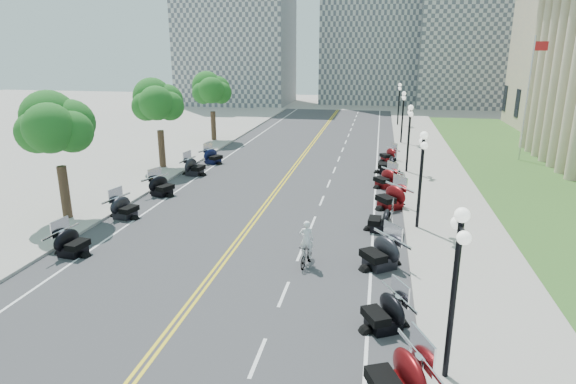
# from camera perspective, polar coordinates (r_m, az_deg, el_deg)

# --- Properties ---
(ground) EXTENTS (160.00, 160.00, 0.00)m
(ground) POSITION_cam_1_polar(r_m,az_deg,el_deg) (22.87, -6.46, -6.52)
(ground) COLOR gray
(road) EXTENTS (16.00, 90.00, 0.01)m
(road) POSITION_cam_1_polar(r_m,az_deg,el_deg) (32.01, -1.23, 0.35)
(road) COLOR #333335
(road) RESTS_ON ground
(centerline_yellow_a) EXTENTS (0.12, 90.00, 0.00)m
(centerline_yellow_a) POSITION_cam_1_polar(r_m,az_deg,el_deg) (32.03, -1.44, 0.37)
(centerline_yellow_a) COLOR yellow
(centerline_yellow_a) RESTS_ON road
(centerline_yellow_b) EXTENTS (0.12, 90.00, 0.00)m
(centerline_yellow_b) POSITION_cam_1_polar(r_m,az_deg,el_deg) (31.98, -1.02, 0.35)
(centerline_yellow_b) COLOR yellow
(centerline_yellow_b) RESTS_ON road
(edge_line_north) EXTENTS (0.12, 90.00, 0.00)m
(edge_line_north) POSITION_cam_1_polar(r_m,az_deg,el_deg) (31.35, 10.29, -0.25)
(edge_line_north) COLOR white
(edge_line_north) RESTS_ON road
(edge_line_south) EXTENTS (0.12, 90.00, 0.00)m
(edge_line_south) POSITION_cam_1_polar(r_m,az_deg,el_deg) (33.87, -11.88, 0.91)
(edge_line_south) COLOR white
(edge_line_south) RESTS_ON road
(lane_dash_4) EXTENTS (0.12, 2.00, 0.00)m
(lane_dash_4) POSITION_cam_1_polar(r_m,az_deg,el_deg) (15.33, -3.60, -18.98)
(lane_dash_4) COLOR white
(lane_dash_4) RESTS_ON road
(lane_dash_5) EXTENTS (0.12, 2.00, 0.00)m
(lane_dash_5) POSITION_cam_1_polar(r_m,az_deg,el_deg) (18.64, -0.51, -11.98)
(lane_dash_5) COLOR white
(lane_dash_5) RESTS_ON road
(lane_dash_6) EXTENTS (0.12, 2.00, 0.00)m
(lane_dash_6) POSITION_cam_1_polar(r_m,az_deg,el_deg) (22.18, 1.53, -7.14)
(lane_dash_6) COLOR white
(lane_dash_6) RESTS_ON road
(lane_dash_7) EXTENTS (0.12, 2.00, 0.00)m
(lane_dash_7) POSITION_cam_1_polar(r_m,az_deg,el_deg) (25.86, 2.96, -3.64)
(lane_dash_7) COLOR white
(lane_dash_7) RESTS_ON road
(lane_dash_8) EXTENTS (0.12, 2.00, 0.00)m
(lane_dash_8) POSITION_cam_1_polar(r_m,az_deg,el_deg) (29.62, 4.03, -1.02)
(lane_dash_8) COLOR white
(lane_dash_8) RESTS_ON road
(lane_dash_9) EXTENTS (0.12, 2.00, 0.00)m
(lane_dash_9) POSITION_cam_1_polar(r_m,az_deg,el_deg) (33.43, 4.86, 1.01)
(lane_dash_9) COLOR white
(lane_dash_9) RESTS_ON road
(lane_dash_10) EXTENTS (0.12, 2.00, 0.00)m
(lane_dash_10) POSITION_cam_1_polar(r_m,az_deg,el_deg) (37.29, 5.51, 2.62)
(lane_dash_10) COLOR white
(lane_dash_10) RESTS_ON road
(lane_dash_11) EXTENTS (0.12, 2.00, 0.00)m
(lane_dash_11) POSITION_cam_1_polar(r_m,az_deg,el_deg) (41.17, 6.05, 3.92)
(lane_dash_11) COLOR white
(lane_dash_11) RESTS_ON road
(lane_dash_12) EXTENTS (0.12, 2.00, 0.00)m
(lane_dash_12) POSITION_cam_1_polar(r_m,az_deg,el_deg) (45.07, 6.49, 5.00)
(lane_dash_12) COLOR white
(lane_dash_12) RESTS_ON road
(lane_dash_13) EXTENTS (0.12, 2.00, 0.00)m
(lane_dash_13) POSITION_cam_1_polar(r_m,az_deg,el_deg) (48.99, 6.86, 5.91)
(lane_dash_13) COLOR white
(lane_dash_13) RESTS_ON road
(lane_dash_14) EXTENTS (0.12, 2.00, 0.00)m
(lane_dash_14) POSITION_cam_1_polar(r_m,az_deg,el_deg) (52.92, 7.18, 6.68)
(lane_dash_14) COLOR white
(lane_dash_14) RESTS_ON road
(lane_dash_15) EXTENTS (0.12, 2.00, 0.00)m
(lane_dash_15) POSITION_cam_1_polar(r_m,az_deg,el_deg) (56.86, 7.46, 7.35)
(lane_dash_15) COLOR white
(lane_dash_15) RESTS_ON road
(lane_dash_16) EXTENTS (0.12, 2.00, 0.00)m
(lane_dash_16) POSITION_cam_1_polar(r_m,az_deg,el_deg) (60.81, 7.70, 7.93)
(lane_dash_16) COLOR white
(lane_dash_16) RESTS_ON road
(lane_dash_17) EXTENTS (0.12, 2.00, 0.00)m
(lane_dash_17) POSITION_cam_1_polar(r_m,az_deg,el_deg) (64.76, 7.91, 8.44)
(lane_dash_17) COLOR white
(lane_dash_17) RESTS_ON road
(lane_dash_18) EXTENTS (0.12, 2.00, 0.00)m
(lane_dash_18) POSITION_cam_1_polar(r_m,az_deg,el_deg) (68.72, 8.10, 8.89)
(lane_dash_18) COLOR white
(lane_dash_18) RESTS_ON road
(lane_dash_19) EXTENTS (0.12, 2.00, 0.00)m
(lane_dash_19) POSITION_cam_1_polar(r_m,az_deg,el_deg) (72.69, 8.27, 9.29)
(lane_dash_19) COLOR white
(lane_dash_19) RESTS_ON road
(sidewalk_north) EXTENTS (5.00, 90.00, 0.15)m
(sidewalk_north) POSITION_cam_1_polar(r_m,az_deg,el_deg) (31.60, 17.74, -0.54)
(sidewalk_north) COLOR #9E9991
(sidewalk_north) RESTS_ON ground
(sidewalk_south) EXTENTS (5.00, 90.00, 0.15)m
(sidewalk_south) POSITION_cam_1_polar(r_m,az_deg,el_deg) (35.61, -18.00, 1.32)
(sidewalk_south) COLOR #9E9991
(sidewalk_south) RESTS_ON ground
(lawn) EXTENTS (9.00, 60.00, 0.10)m
(lawn) POSITION_cam_1_polar(r_m,az_deg,el_deg) (40.62, 26.32, 2.17)
(lawn) COLOR #356023
(lawn) RESTS_ON ground
(distant_block_a) EXTENTS (18.00, 14.00, 26.00)m
(distant_block_a) POSITION_cam_1_polar(r_m,az_deg,el_deg) (85.72, -6.13, 19.13)
(distant_block_a) COLOR gray
(distant_block_a) RESTS_ON ground
(distant_block_b) EXTENTS (16.00, 12.00, 30.00)m
(distant_block_b) POSITION_cam_1_polar(r_m,az_deg,el_deg) (88.31, 9.79, 20.22)
(distant_block_b) COLOR gray
(distant_block_b) RESTS_ON ground
(distant_block_c) EXTENTS (20.00, 14.00, 22.00)m
(distant_block_c) POSITION_cam_1_polar(r_m,az_deg,el_deg) (86.51, 22.13, 16.72)
(distant_block_c) COLOR gray
(distant_block_c) RESTS_ON ground
(street_lamp_1) EXTENTS (0.50, 1.20, 4.90)m
(street_lamp_1) POSITION_cam_1_polar(r_m,az_deg,el_deg) (13.78, 19.00, -11.67)
(street_lamp_1) COLOR black
(street_lamp_1) RESTS_ON sidewalk_north
(street_lamp_2) EXTENTS (0.50, 1.20, 4.90)m
(street_lamp_2) POSITION_cam_1_polar(r_m,az_deg,el_deg) (24.97, 15.42, 1.27)
(street_lamp_2) COLOR black
(street_lamp_2) RESTS_ON sidewalk_north
(street_lamp_3) EXTENTS (0.50, 1.20, 4.90)m
(street_lamp_3) POSITION_cam_1_polar(r_m,az_deg,el_deg) (36.68, 14.10, 6.10)
(street_lamp_3) COLOR black
(street_lamp_3) RESTS_ON sidewalk_north
(street_lamp_4) EXTENTS (0.50, 1.20, 4.90)m
(street_lamp_4) POSITION_cam_1_polar(r_m,az_deg,el_deg) (48.53, 13.41, 8.58)
(street_lamp_4) COLOR black
(street_lamp_4) RESTS_ON sidewalk_north
(street_lamp_5) EXTENTS (0.50, 1.20, 4.90)m
(street_lamp_5) POSITION_cam_1_polar(r_m,az_deg,el_deg) (60.44, 12.99, 10.09)
(street_lamp_5) COLOR black
(street_lamp_5) RESTS_ON sidewalk_north
(flagpole) EXTENTS (1.10, 0.20, 10.00)m
(flagpole) POSITION_cam_1_polar(r_m,az_deg,el_deg) (43.81, 26.46, 9.69)
(flagpole) COLOR silver
(flagpole) RESTS_ON ground
(tree_2) EXTENTS (4.80, 4.80, 9.20)m
(tree_2) POSITION_cam_1_polar(r_m,az_deg,el_deg) (27.82, -25.73, 6.28)
(tree_2) COLOR #235619
(tree_2) RESTS_ON sidewalk_south
(tree_3) EXTENTS (4.80, 4.80, 9.20)m
(tree_3) POSITION_cam_1_polar(r_m,az_deg,el_deg) (38.05, -15.09, 9.67)
(tree_3) COLOR #235619
(tree_3) RESTS_ON sidewalk_south
(tree_4) EXTENTS (4.80, 4.80, 9.20)m
(tree_4) POSITION_cam_1_polar(r_m,az_deg,el_deg) (49.08, -8.99, 11.44)
(tree_4) COLOR #235619
(tree_4) RESTS_ON sidewalk_south
(motorcycle_n_3) EXTENTS (2.92, 2.92, 1.55)m
(motorcycle_n_3) POSITION_cam_1_polar(r_m,az_deg,el_deg) (13.65, 12.87, -20.49)
(motorcycle_n_3) COLOR #590A0C
(motorcycle_n_3) RESTS_ON road
(motorcycle_n_4) EXTENTS (2.60, 2.60, 1.34)m
(motorcycle_n_4) POSITION_cam_1_polar(r_m,az_deg,el_deg) (16.57, 11.32, -13.63)
(motorcycle_n_4) COLOR black
(motorcycle_n_4) RESTS_ON road
(motorcycle_n_5) EXTENTS (3.02, 3.02, 1.51)m
(motorcycle_n_5) POSITION_cam_1_polar(r_m,az_deg,el_deg) (20.80, 10.86, -6.87)
(motorcycle_n_5) COLOR black
(motorcycle_n_5) RESTS_ON road
(motorcycle_n_6) EXTENTS (2.07, 2.07, 1.34)m
(motorcycle_n_6) POSITION_cam_1_polar(r_m,az_deg,el_deg) (24.90, 10.94, -3.12)
(motorcycle_n_6) COLOR black
(motorcycle_n_6) RESTS_ON road
(motorcycle_n_7) EXTENTS (3.07, 3.07, 1.54)m
(motorcycle_n_7) POSITION_cam_1_polar(r_m,az_deg,el_deg) (28.54, 12.08, -0.45)
(motorcycle_n_7) COLOR #590A0C
(motorcycle_n_7) RESTS_ON road
(motorcycle_n_8) EXTENTS (2.76, 2.76, 1.38)m
(motorcycle_n_8) POSITION_cam_1_polar(r_m,az_deg,el_deg) (32.91, 11.47, 1.70)
(motorcycle_n_8) COLOR #590A0C
(motorcycle_n_8) RESTS_ON road
(motorcycle_n_9) EXTENTS (2.25, 2.25, 1.52)m
(motorcycle_n_9) POSITION_cam_1_polar(r_m,az_deg,el_deg) (36.73, 11.69, 3.34)
(motorcycle_n_9) COLOR black
(motorcycle_n_9) RESTS_ON road
(motorcycle_n_10) EXTENTS (2.42, 2.42, 1.24)m
(motorcycle_n_10) POSITION_cam_1_polar(r_m,az_deg,el_deg) (40.83, 11.79, 4.44)
(motorcycle_n_10) COLOR #590A0C
(motorcycle_n_10) RESTS_ON road
(motorcycle_s_5) EXTENTS (2.14, 2.14, 1.34)m
(motorcycle_s_5) POSITION_cam_1_polar(r_m,az_deg,el_deg) (23.73, -24.25, -5.33)
(motorcycle_s_5) COLOR black
(motorcycle_s_5) RESTS_ON road
(motorcycle_s_6) EXTENTS (2.26, 2.26, 1.34)m
(motorcycle_s_6) POSITION_cam_1_polar(r_m,az_deg,el_deg) (27.85, -18.82, -1.62)
(motorcycle_s_6) COLOR black
(motorcycle_s_6) RESTS_ON road
(motorcycle_s_7) EXTENTS (2.57, 2.57, 1.39)m
(motorcycle_s_7) POSITION_cam_1_polar(r_m,az_deg,el_deg) (31.49, -14.76, 0.82)
(motorcycle_s_7) COLOR black
(motorcycle_s_7) RESTS_ON road
(motorcycle_s_8) EXTENTS (2.28, 2.28, 1.41)m
(motorcycle_s_8) POSITION_cam_1_polar(r_m,az_deg,el_deg) (36.14, -11.03, 3.07)
(motorcycle_s_8) COLOR black
(motorcycle_s_8) RESTS_ON road
(motorcycle_s_9) EXTENTS (2.50, 2.50, 1.33)m
(motorcycle_s_9) POSITION_cam_1_polar(r_m,az_deg,el_deg) (39.66, -8.87, 4.30)
(motorcycle_s_9) COLOR black
(motorcycle_s_9) RESTS_ON road
(bicycle) EXTENTS (0.67, 1.68, 0.98)m
(bicycle) POSITION_cam_1_polar(r_m,az_deg,el_deg) (20.74, 2.19, -7.44)
(bicycle) COLOR #A51414
(bicycle) RESTS_ON road
(cyclist_rider) EXTENTS (0.61, 0.40, 1.68)m
(cyclist_rider) POSITION_cam_1_polar(r_m,az_deg,el_deg) (20.24, 2.23, -3.99)
(cyclist_rider) COLOR white
(cyclist_rider) RESTS_ON bicycle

